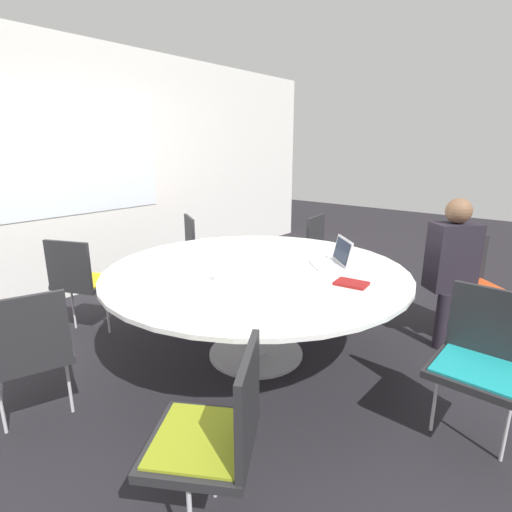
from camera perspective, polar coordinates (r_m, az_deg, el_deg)
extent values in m
plane|color=black|center=(3.32, 0.00, -13.79)|extent=(16.00, 16.00, 0.00)
cube|color=silver|center=(4.82, -23.45, 11.04)|extent=(8.00, 0.06, 2.70)
cube|color=white|center=(4.78, -23.50, 13.42)|extent=(1.80, 0.01, 1.30)
cylinder|color=#B7B7BC|center=(3.31, 0.00, -13.64)|extent=(0.75, 0.75, 0.02)
cylinder|color=#B7B7BC|center=(3.16, 0.00, -8.16)|extent=(0.17, 0.17, 0.67)
cylinder|color=white|center=(3.03, 0.00, -2.09)|extent=(2.28, 2.28, 0.03)
cube|color=#262628|center=(3.82, 28.73, -4.23)|extent=(0.61, 0.61, 0.04)
cube|color=#E04C1E|center=(3.81, 28.78, -3.86)|extent=(0.54, 0.53, 0.01)
cube|color=#262628|center=(3.91, 27.50, -0.26)|extent=(0.33, 0.31, 0.40)
cylinder|color=silver|center=(4.01, 30.38, -7.25)|extent=(0.02, 0.02, 0.44)
cylinder|color=silver|center=(3.80, 26.04, -7.85)|extent=(0.02, 0.02, 0.44)
cube|color=#262628|center=(4.44, 10.69, 0.05)|extent=(0.49, 0.47, 0.04)
cube|color=#4C5156|center=(4.43, 10.71, 0.37)|extent=(0.43, 0.41, 0.01)
cube|color=#262628|center=(4.46, 8.50, 3.13)|extent=(0.42, 0.08, 0.40)
cylinder|color=silver|center=(4.67, 11.37, -2.28)|extent=(0.02, 0.02, 0.44)
cylinder|color=silver|center=(4.35, 9.65, -3.53)|extent=(0.02, 0.02, 0.44)
cube|color=#262628|center=(4.53, -6.91, 0.52)|extent=(0.58, 0.59, 0.04)
cube|color=red|center=(4.52, -6.92, 0.84)|extent=(0.51, 0.52, 0.01)
cube|color=#262628|center=(4.44, -9.45, 3.03)|extent=(0.24, 0.38, 0.40)
cylinder|color=silver|center=(4.76, -7.34, -1.73)|extent=(0.02, 0.02, 0.44)
cylinder|color=silver|center=(4.43, -6.25, -3.04)|extent=(0.02, 0.02, 0.44)
cube|color=#262628|center=(3.82, -22.99, -3.53)|extent=(0.56, 0.57, 0.04)
cube|color=gold|center=(3.81, -23.03, -3.16)|extent=(0.49, 0.50, 0.01)
cube|color=#262628|center=(3.61, -25.26, -1.17)|extent=(0.19, 0.40, 0.40)
cylinder|color=silver|center=(4.01, -24.66, -6.47)|extent=(0.02, 0.02, 0.44)
cylinder|color=silver|center=(3.79, -20.46, -7.25)|extent=(0.02, 0.02, 0.44)
cube|color=#262628|center=(2.72, -29.62, -12.11)|extent=(0.55, 0.54, 0.04)
cube|color=#4C5156|center=(2.71, -29.69, -11.62)|extent=(0.49, 0.47, 0.01)
cube|color=#262628|center=(2.45, -30.05, -9.46)|extent=(0.41, 0.16, 0.40)
cylinder|color=silver|center=(2.84, -32.72, -16.94)|extent=(0.02, 0.02, 0.44)
cylinder|color=silver|center=(2.83, -25.19, -15.87)|extent=(0.02, 0.02, 0.44)
cube|color=#262628|center=(1.81, -7.82, -24.92)|extent=(0.59, 0.59, 0.04)
cube|color=olive|center=(1.79, -7.85, -24.29)|extent=(0.52, 0.52, 0.01)
cube|color=#262628|center=(1.64, -1.12, -19.92)|extent=(0.37, 0.24, 0.40)
cylinder|color=silver|center=(2.10, -6.05, -26.78)|extent=(0.02, 0.02, 0.44)
cube|color=#262628|center=(2.51, 28.88, -14.35)|extent=(0.43, 0.45, 0.04)
cube|color=teal|center=(2.49, 28.96, -13.83)|extent=(0.38, 0.40, 0.01)
cube|color=#262628|center=(2.59, 30.48, -8.21)|extent=(0.04, 0.42, 0.40)
cylinder|color=silver|center=(2.61, 32.23, -19.79)|extent=(0.02, 0.02, 0.44)
cylinder|color=silver|center=(2.66, 24.21, -17.98)|extent=(0.02, 0.02, 0.44)
cylinder|color=#231E28|center=(3.73, 27.31, -8.09)|extent=(0.10, 0.10, 0.48)
cylinder|color=#231E28|center=(3.64, 24.96, -8.41)|extent=(0.10, 0.10, 0.48)
cube|color=#231E28|center=(3.60, 26.26, -0.10)|extent=(0.41, 0.41, 0.55)
sphere|color=brown|center=(3.53, 26.99, 5.77)|extent=(0.20, 0.20, 0.20)
cube|color=silver|center=(3.15, 10.21, -1.24)|extent=(0.39, 0.39, 0.02)
cube|color=silver|center=(3.16, 12.25, 0.73)|extent=(0.25, 0.27, 0.20)
cube|color=black|center=(3.16, 12.15, 0.72)|extent=(0.22, 0.23, 0.17)
cube|color=maroon|center=(2.76, 13.47, -3.83)|extent=(0.17, 0.22, 0.02)
cylinder|color=white|center=(2.75, -5.31, -2.65)|extent=(0.07, 0.07, 0.10)
cube|color=#513319|center=(4.46, -15.18, -4.48)|extent=(0.36, 0.16, 0.28)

